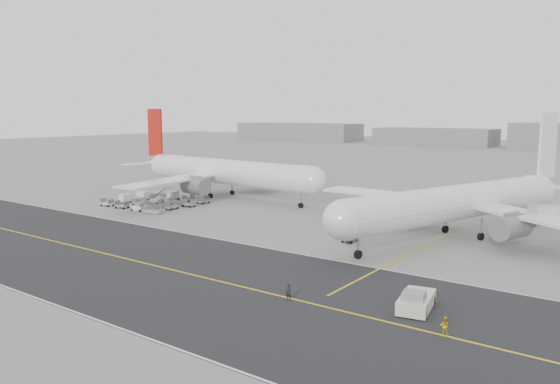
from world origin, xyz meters
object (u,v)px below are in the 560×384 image
Objects in this scene: ground_crew_b at (444,326)px; pushback_tug at (416,301)px; airliner_a at (222,171)px; ground_crew_a at (289,292)px; airliner_b at (463,202)px.

pushback_tug is at bearing -59.05° from ground_crew_b.
ground_crew_b is at bearing -119.57° from airliner_a.
ground_crew_a is 1.11× the size of ground_crew_b.
ground_crew_b is at bearing -55.96° from airliner_b.
ground_crew_a is at bearing -127.45° from airliner_a.
pushback_tug reaches higher than ground_crew_a.
airliner_a is 1.09× the size of airliner_b.
airliner_a is 73.42m from ground_crew_a.
ground_crew_a is (53.87, -49.64, -4.98)m from airliner_a.
airliner_a is 85.58m from ground_crew_b.
pushback_tug is (6.80, -35.34, -4.70)m from airliner_b.
airliner_b is 29.21× the size of ground_crew_a.
pushback_tug is 4.30× the size of ground_crew_a.
ground_crew_b is (4.41, -4.32, -0.08)m from pushback_tug.
ground_crew_b is (70.16, -48.74, -5.07)m from airliner_a.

